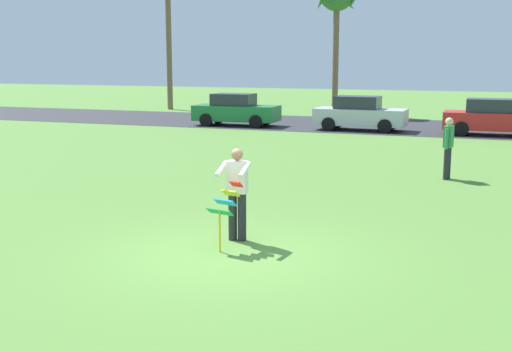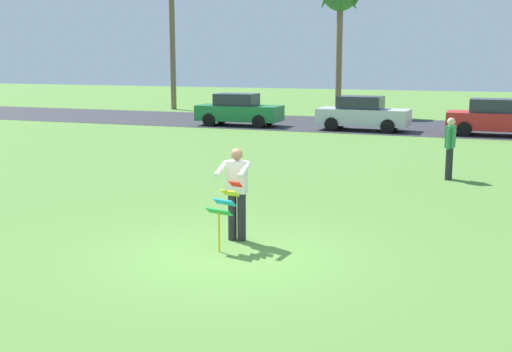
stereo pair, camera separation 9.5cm
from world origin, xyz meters
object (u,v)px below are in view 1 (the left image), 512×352
(kite_held, at_px, (225,205))
(parked_car_green, at_px, (236,110))
(parked_car_red, at_px, (493,118))
(person_walker_near, at_px, (448,146))
(parked_car_silver, at_px, (360,114))
(person_kite_flyer, at_px, (237,191))

(kite_held, height_order, parked_car_green, parked_car_green)
(parked_car_red, bearing_deg, person_walker_near, -95.11)
(kite_held, xyz_separation_m, person_walker_near, (3.14, 8.50, 0.12))
(parked_car_green, xyz_separation_m, person_walker_near, (11.07, -11.58, 0.16))
(parked_car_silver, xyz_separation_m, parked_car_red, (5.86, -0.00, 0.00))
(person_walker_near, bearing_deg, parked_car_red, 84.89)
(person_walker_near, bearing_deg, parked_car_silver, 112.61)
(parked_car_green, xyz_separation_m, parked_car_silver, (6.25, 0.00, 0.00))
(parked_car_silver, height_order, parked_car_red, same)
(person_kite_flyer, distance_m, parked_car_silver, 19.53)
(person_walker_near, bearing_deg, person_kite_flyer, -111.91)
(parked_car_silver, height_order, person_walker_near, person_walker_near)
(person_walker_near, bearing_deg, parked_car_green, 133.71)
(person_kite_flyer, bearing_deg, kite_held, -87.21)
(parked_car_green, relative_size, parked_car_red, 1.00)
(person_kite_flyer, distance_m, parked_car_red, 19.91)
(kite_held, height_order, parked_car_red, parked_car_red)
(kite_held, bearing_deg, parked_car_green, 111.56)
(person_kite_flyer, height_order, parked_car_red, person_kite_flyer)
(person_walker_near, bearing_deg, kite_held, -110.25)
(kite_held, bearing_deg, parked_car_silver, 94.81)
(person_kite_flyer, xyz_separation_m, kite_held, (0.03, -0.63, -0.14))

